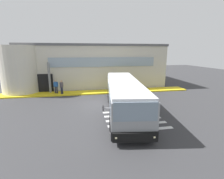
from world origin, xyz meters
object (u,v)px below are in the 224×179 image
at_px(entry_support_column, 49,78).
at_px(safety_bollard_yellow, 127,90).
at_px(passenger_by_doorway, 62,86).
at_px(passenger_near_column, 56,86).
at_px(bus_main_foreground, 124,96).

xyz_separation_m(entry_support_column, safety_bollard_yellow, (9.36, -1.80, -1.57)).
bearing_deg(passenger_by_doorway, entry_support_column, 143.90).
distance_m(passenger_near_column, passenger_by_doorway, 0.84).
xyz_separation_m(passenger_near_column, passenger_by_doorway, (0.70, -0.46, -0.03)).
xyz_separation_m(bus_main_foreground, passenger_near_column, (-6.67, 6.98, -0.22)).
bearing_deg(entry_support_column, safety_bollard_yellow, -10.88).
xyz_separation_m(bus_main_foreground, safety_bollard_yellow, (1.89, 5.82, -0.89)).
relative_size(entry_support_column, passenger_by_doorway, 2.23).
bearing_deg(passenger_near_column, bus_main_foreground, -46.33).
height_order(passenger_near_column, safety_bollard_yellow, passenger_near_column).
relative_size(passenger_near_column, safety_bollard_yellow, 1.86).
xyz_separation_m(entry_support_column, bus_main_foreground, (7.47, -7.62, -0.68)).
height_order(entry_support_column, safety_bollard_yellow, entry_support_column).
bearing_deg(bus_main_foreground, entry_support_column, 134.43).
relative_size(passenger_by_doorway, safety_bollard_yellow, 1.86).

